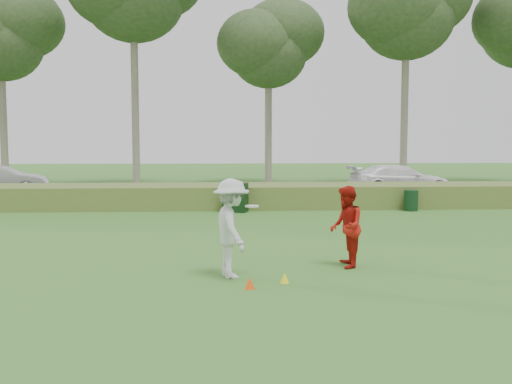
{
  "coord_description": "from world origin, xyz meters",
  "views": [
    {
      "loc": [
        -0.91,
        -11.24,
        2.64
      ],
      "look_at": [
        0.0,
        4.0,
        1.3
      ],
      "focal_mm": 40.0,
      "sensor_mm": 36.0,
      "label": 1
    }
  ],
  "objects": [
    {
      "name": "player_white",
      "position": [
        -0.73,
        -0.26,
        0.97
      ],
      "size": [
        1.03,
        1.39,
        1.93
      ],
      "rotation": [
        0.0,
        0.0,
        1.82
      ],
      "color": "silver",
      "rests_on": "ground"
    },
    {
      "name": "tree_5",
      "position": [
        10.0,
        22.5,
        10.47
      ],
      "size": [
        7.28,
        7.28,
        14.0
      ],
      "color": "gray",
      "rests_on": "ground"
    },
    {
      "name": "tree_4",
      "position": [
        2.0,
        24.5,
        8.59
      ],
      "size": [
        6.24,
        6.24,
        11.5
      ],
      "color": "gray",
      "rests_on": "ground"
    },
    {
      "name": "ground",
      "position": [
        0.0,
        0.0,
        0.0
      ],
      "size": [
        120.0,
        120.0,
        0.0
      ],
      "primitive_type": "plane",
      "color": "#306D24",
      "rests_on": "ground"
    },
    {
      "name": "trash_bin",
      "position": [
        6.35,
        10.17,
        0.4
      ],
      "size": [
        0.63,
        0.63,
        0.8
      ],
      "primitive_type": "cylinder",
      "rotation": [
        0.0,
        0.0,
        0.21
      ],
      "color": "black",
      "rests_on": "ground"
    },
    {
      "name": "tree_2",
      "position": [
        -14.0,
        24.0,
        8.97
      ],
      "size": [
        6.5,
        6.5,
        12.0
      ],
      "color": "gray",
      "rests_on": "ground"
    },
    {
      "name": "car_right",
      "position": [
        7.88,
        16.44,
        0.79
      ],
      "size": [
        5.15,
        2.33,
        1.46
      ],
      "primitive_type": "imported",
      "rotation": [
        0.0,
        0.0,
        1.63
      ],
      "color": "white",
      "rests_on": "park_road"
    },
    {
      "name": "park_road",
      "position": [
        0.0,
        17.0,
        0.03
      ],
      "size": [
        80.0,
        6.0,
        0.06
      ],
      "primitive_type": "cube",
      "color": "#2D2D2D",
      "rests_on": "ground"
    },
    {
      "name": "cone_orange",
      "position": [
        -0.42,
        -1.17,
        0.11
      ],
      "size": [
        0.19,
        0.19,
        0.21
      ],
      "primitive_type": "cone",
      "color": "#F94D0D",
      "rests_on": "ground"
    },
    {
      "name": "utility_cabinet",
      "position": [
        -0.41,
        10.2,
        0.55
      ],
      "size": [
        1.01,
        0.8,
        1.11
      ],
      "primitive_type": "cube",
      "rotation": [
        0.0,
        0.0,
        -0.31
      ],
      "color": "black",
      "rests_on": "ground"
    },
    {
      "name": "cone_yellow",
      "position": [
        0.25,
        -0.77,
        0.1
      ],
      "size": [
        0.18,
        0.18,
        0.19
      ],
      "primitive_type": "cone",
      "color": "yellow",
      "rests_on": "ground"
    },
    {
      "name": "reed_strip",
      "position": [
        0.0,
        12.0,
        0.45
      ],
      "size": [
        80.0,
        3.0,
        0.9
      ],
      "primitive_type": "cube",
      "color": "#556C2B",
      "rests_on": "ground"
    },
    {
      "name": "player_red",
      "position": [
        1.69,
        0.5,
        0.86
      ],
      "size": [
        0.73,
        0.9,
        1.73
      ],
      "primitive_type": "imported",
      "rotation": [
        0.0,
        0.0,
        -1.66
      ],
      "color": "#B1160F",
      "rests_on": "ground"
    }
  ]
}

